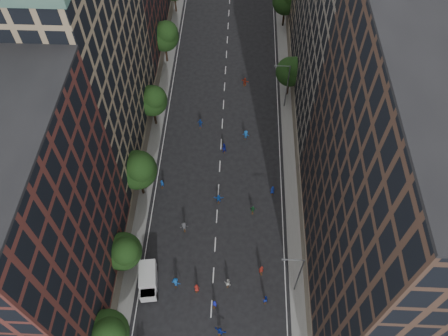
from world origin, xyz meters
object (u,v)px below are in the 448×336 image
at_px(streetlamp_near, 298,274).
at_px(streetlamp_far, 286,84).
at_px(cargo_van, 148,280).
at_px(skater_2, 265,299).
at_px(skater_1, 215,304).

height_order(streetlamp_near, streetlamp_far, same).
distance_m(streetlamp_far, cargo_van, 38.15).
relative_size(streetlamp_near, streetlamp_far, 1.00).
bearing_deg(skater_2, streetlamp_near, -165.83).
relative_size(cargo_van, skater_1, 3.20).
height_order(cargo_van, skater_1, cargo_van).
height_order(streetlamp_near, cargo_van, streetlamp_near).
bearing_deg(streetlamp_far, streetlamp_near, -90.00).
bearing_deg(skater_2, cargo_van, -17.85).
bearing_deg(skater_2, streetlamp_far, -107.42).
bearing_deg(streetlamp_far, skater_1, -105.63).
bearing_deg(skater_1, streetlamp_far, -83.97).
distance_m(cargo_van, skater_1, 9.08).
bearing_deg(streetlamp_far, skater_2, -95.96).
height_order(streetlamp_far, skater_2, streetlamp_far).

